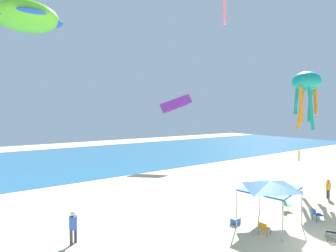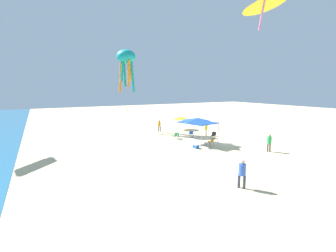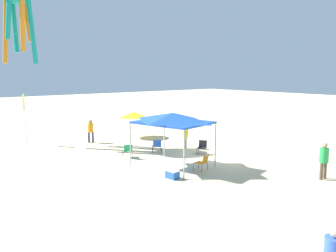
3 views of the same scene
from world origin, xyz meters
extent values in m
cube|color=beige|center=(0.00, 0.00, -0.05)|extent=(120.00, 120.00, 0.10)
cylinder|color=#B7B7BC|center=(-1.35, 1.94, 1.16)|extent=(0.07, 0.07, 2.32)
cylinder|color=#B7B7BC|center=(2.04, 2.71, 1.16)|extent=(0.07, 0.07, 2.32)
cylinder|color=#B7B7BC|center=(-1.96, 4.67, 1.16)|extent=(0.07, 0.07, 2.32)
cylinder|color=#B7B7BC|center=(1.43, 5.44, 1.16)|extent=(0.07, 0.07, 2.32)
cube|color=blue|center=(0.04, 3.69, 2.37)|extent=(4.09, 3.58, 0.10)
pyramid|color=blue|center=(0.04, 3.69, 2.65)|extent=(4.01, 3.50, 0.46)
cylinder|color=silver|center=(8.68, 0.43, 0.96)|extent=(0.10, 0.06, 1.93)
cone|color=yellow|center=(8.71, 0.42, 1.72)|extent=(2.27, 2.26, 0.51)
cylinder|color=black|center=(-1.08, 2.87, 0.20)|extent=(0.02, 0.02, 0.40)
cylinder|color=black|center=(-1.20, 3.38, 0.20)|extent=(0.02, 0.02, 0.40)
cylinder|color=black|center=(-1.59, 2.75, 0.20)|extent=(0.02, 0.02, 0.40)
cylinder|color=black|center=(-1.71, 3.25, 0.20)|extent=(0.02, 0.02, 0.40)
cube|color=orange|center=(-1.39, 3.06, 0.40)|extent=(0.63, 0.63, 0.03)
cube|color=orange|center=(-1.68, 2.99, 0.61)|extent=(0.24, 0.51, 0.41)
cylinder|color=black|center=(1.24, 0.85, 0.20)|extent=(0.02, 0.02, 0.40)
cylinder|color=black|center=(0.81, 0.56, 0.20)|extent=(0.02, 0.02, 0.40)
cylinder|color=black|center=(1.53, 0.41, 0.20)|extent=(0.02, 0.02, 0.40)
cylinder|color=black|center=(1.10, 0.13, 0.20)|extent=(0.02, 0.02, 0.40)
cube|color=black|center=(1.17, 0.49, 0.40)|extent=(0.72, 0.72, 0.03)
cube|color=black|center=(1.33, 0.24, 0.61)|extent=(0.48, 0.38, 0.41)
cylinder|color=black|center=(3.50, 4.08, 0.20)|extent=(0.02, 0.02, 0.40)
cylinder|color=black|center=(3.70, 4.56, 0.20)|extent=(0.02, 0.02, 0.40)
cylinder|color=black|center=(3.02, 4.27, 0.20)|extent=(0.02, 0.02, 0.40)
cylinder|color=black|center=(3.21, 4.76, 0.20)|extent=(0.02, 0.02, 0.40)
cube|color=#198C4C|center=(3.36, 4.42, 0.40)|extent=(0.68, 0.68, 0.03)
cube|color=#198C4C|center=(3.09, 4.53, 0.61)|extent=(0.31, 0.51, 0.41)
cylinder|color=black|center=(3.42, 1.89, 0.20)|extent=(0.02, 0.02, 0.40)
cylinder|color=black|center=(3.71, 2.33, 0.20)|extent=(0.02, 0.02, 0.40)
cylinder|color=black|center=(2.99, 2.19, 0.20)|extent=(0.02, 0.02, 0.40)
cylinder|color=black|center=(3.28, 2.62, 0.20)|extent=(0.02, 0.02, 0.40)
cube|color=blue|center=(3.35, 2.26, 0.40)|extent=(0.72, 0.72, 0.03)
cube|color=blue|center=(3.11, 2.42, 0.61)|extent=(0.38, 0.48, 0.41)
cube|color=blue|center=(-1.59, 5.07, 0.18)|extent=(0.63, 0.45, 0.36)
cube|color=white|center=(-1.59, 5.07, 0.38)|extent=(0.65, 0.46, 0.04)
cylinder|color=silver|center=(10.92, 7.82, 1.78)|extent=(0.06, 0.06, 3.56)
cube|color=#66D82D|center=(11.10, 7.82, 2.91)|extent=(0.30, 0.02, 1.10)
cylinder|color=#C6B28C|center=(3.02, 0.15, 0.36)|extent=(0.14, 0.14, 0.73)
cylinder|color=#C6B28C|center=(3.26, 0.00, 0.36)|extent=(0.14, 0.14, 0.73)
cylinder|color=yellow|center=(3.14, 0.07, 1.04)|extent=(0.38, 0.38, 0.63)
sphere|color=#A87A56|center=(3.14, 0.07, 1.47)|extent=(0.24, 0.24, 0.24)
cylinder|color=#33384C|center=(8.88, 4.13, 0.37)|extent=(0.14, 0.14, 0.74)
cylinder|color=#33384C|center=(8.68, 3.92, 0.37)|extent=(0.14, 0.14, 0.74)
cylinder|color=orange|center=(8.78, 4.02, 1.06)|extent=(0.39, 0.39, 0.64)
sphere|color=#A87A56|center=(8.78, 4.02, 1.50)|extent=(0.24, 0.24, 0.24)
cylinder|color=brown|center=(-6.06, -0.23, 0.40)|extent=(0.16, 0.16, 0.79)
cylinder|color=brown|center=(-6.08, -0.54, 0.40)|extent=(0.16, 0.16, 0.79)
cylinder|color=green|center=(-6.07, -0.38, 1.14)|extent=(0.41, 0.41, 0.69)
sphere|color=tan|center=(-6.07, -0.38, 1.61)|extent=(0.26, 0.26, 0.26)
sphere|color=beige|center=(-10.97, 8.34, 1.68)|extent=(0.27, 0.27, 0.27)
cylinder|color=teal|center=(11.34, 8.37, 8.50)|extent=(0.45, 0.55, 2.84)
cylinder|color=orange|center=(10.91, 7.62, 8.11)|extent=(0.67, 0.31, 3.61)
cylinder|color=teal|center=(11.34, 6.88, 7.72)|extent=(0.53, 0.69, 4.40)
cylinder|color=orange|center=(12.20, 6.88, 8.50)|extent=(0.45, 0.55, 2.84)
cylinder|color=teal|center=(12.63, 7.63, 8.11)|extent=(0.67, 0.31, 3.61)
cylinder|color=orange|center=(12.20, 8.37, 7.72)|extent=(0.53, 0.69, 4.40)
camera|label=1|loc=(-14.39, -5.87, 7.12)|focal=27.24mm
camera|label=2|loc=(-20.85, 18.97, 6.09)|focal=25.27mm
camera|label=3|loc=(-14.37, 15.57, 5.00)|focal=38.83mm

